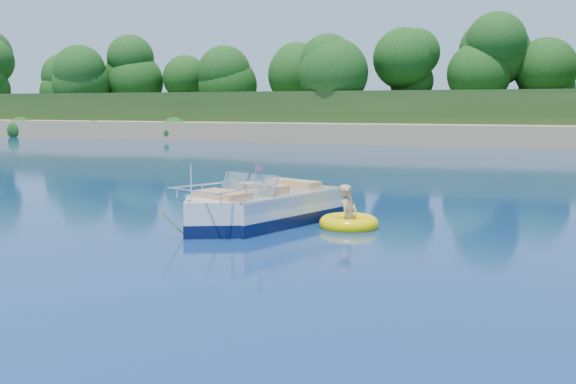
{
  "coord_description": "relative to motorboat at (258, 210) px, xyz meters",
  "views": [
    {
      "loc": [
        7.55,
        -11.28,
        2.85
      ],
      "look_at": [
        2.13,
        2.48,
        0.85
      ],
      "focal_mm": 40.0,
      "sensor_mm": 36.0,
      "label": 1
    }
  ],
  "objects": [
    {
      "name": "motorboat",
      "position": [
        0.0,
        0.0,
        0.0
      ],
      "size": [
        3.03,
        5.2,
        1.8
      ],
      "rotation": [
        0.0,
        0.0,
        -0.34
      ],
      "color": "silver",
      "rests_on": "ground"
    },
    {
      "name": "tow_tube",
      "position": [
        2.13,
        0.5,
        -0.25
      ],
      "size": [
        1.53,
        1.53,
        0.37
      ],
      "rotation": [
        0.0,
        0.0,
        0.09
      ],
      "color": "#FFD800",
      "rests_on": "ground"
    },
    {
      "name": "treeline",
      "position": [
        -1.27,
        38.44,
        5.2
      ],
      "size": [
        150.0,
        7.12,
        8.19
      ],
      "color": "black",
      "rests_on": "ground"
    },
    {
      "name": "shoreline",
      "position": [
        -1.31,
        61.2,
        0.63
      ],
      "size": [
        170.0,
        59.0,
        6.0
      ],
      "color": "tan",
      "rests_on": "ground"
    },
    {
      "name": "ground",
      "position": [
        -1.31,
        -2.57,
        -0.35
      ],
      "size": [
        160.0,
        160.0,
        0.0
      ],
      "primitive_type": "plane",
      "color": "#0A244B",
      "rests_on": "ground"
    },
    {
      "name": "boy",
      "position": [
        2.11,
        0.57,
        -0.35
      ],
      "size": [
        0.49,
        0.9,
        1.7
      ],
      "primitive_type": "imported",
      "rotation": [
        0.0,
        -0.17,
        1.45
      ],
      "color": "tan",
      "rests_on": "ground"
    }
  ]
}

